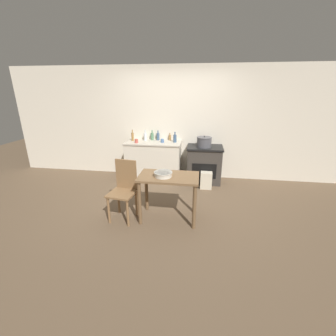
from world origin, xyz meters
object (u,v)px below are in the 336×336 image
work_table (169,184)px  flour_sack (206,180)px  stock_pot (204,142)px  bottle_center_left (145,136)px  bottle_left (170,137)px  bottle_center_right (152,136)px  chair (124,188)px  bottle_center (158,136)px  cup_right (162,141)px  mixing_bowl_large (163,174)px  bottle_far_left (175,138)px  bottle_mid_left (133,137)px  stove (204,164)px  cup_mid_right (136,141)px

work_table → flour_sack: 1.51m
stock_pot → bottle_center_left: size_ratio=1.32×
bottle_left → bottle_center_right: bearing=-176.5°
chair → bottle_center_left: size_ratio=3.92×
bottle_center → cup_right: (0.14, -0.24, -0.05)m
mixing_bowl_large → bottle_center_left: bearing=111.4°
bottle_far_left → bottle_center: 0.46m
bottle_left → bottle_center_right: bottle_center_right is taller
bottle_mid_left → flour_sack: bearing=-14.5°
stock_pot → bottle_far_left: bearing=174.2°
flour_sack → mixing_bowl_large: mixing_bowl_large is taller
stove → bottle_center: (-1.10, 0.20, 0.57)m
stove → cup_mid_right: 1.62m
flour_sack → bottle_mid_left: (-1.72, 0.45, 0.81)m
chair → cup_mid_right: cup_mid_right is taller
cup_mid_right → cup_right: bearing=12.0°
stock_pot → cup_right: bearing=180.0°
bottle_center_right → cup_right: (0.28, -0.24, -0.05)m
work_table → bottle_center_right: size_ratio=4.08×
work_table → bottle_center_right: bottle_center_right is taller
bottle_center → stock_pot: bearing=-12.8°
work_table → bottle_far_left: 1.78m
chair → bottle_far_left: bottle_far_left is taller
work_table → bottle_mid_left: (-1.10, 1.75, 0.38)m
bottle_left → cup_mid_right: bottle_left is taller
mixing_bowl_large → bottle_far_left: size_ratio=1.22×
stock_pot → bottle_center: 1.10m
stove → mixing_bowl_large: (-0.66, -1.75, 0.38)m
flour_sack → cup_mid_right: bearing=171.1°
bottle_center → cup_right: size_ratio=2.73×
bottle_left → bottle_mid_left: 0.87m
flour_sack → cup_mid_right: (-1.58, 0.25, 0.75)m
work_table → bottle_far_left: bearing=93.5°
work_table → stock_pot: size_ratio=2.86×
bottle_center_left → bottle_center: bottle_center_left is taller
stock_pot → bottle_center_left: (-1.36, 0.16, 0.05)m
bottle_center_left → cup_right: size_ratio=2.95×
bottle_mid_left → bottle_center_right: bottle_mid_left is taller
chair → cup_right: (0.34, 1.73, 0.42)m
stove → bottle_center_right: bottle_center_right is taller
bottle_mid_left → cup_mid_right: 0.25m
flour_sack → bottle_far_left: bottle_far_left is taller
bottle_far_left → cup_mid_right: (-0.85, -0.19, -0.05)m
bottle_center_left → cup_right: bearing=-20.4°
bottle_far_left → bottle_center_left: bottle_center_left is taller
work_table → bottle_center: bottle_center is taller
stove → cup_mid_right: size_ratio=9.65×
bottle_far_left → bottle_mid_left: (-0.99, 0.01, 0.01)m
chair → stock_pot: stock_pot is taller
flour_sack → bottle_center_right: (-1.29, 0.61, 0.80)m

